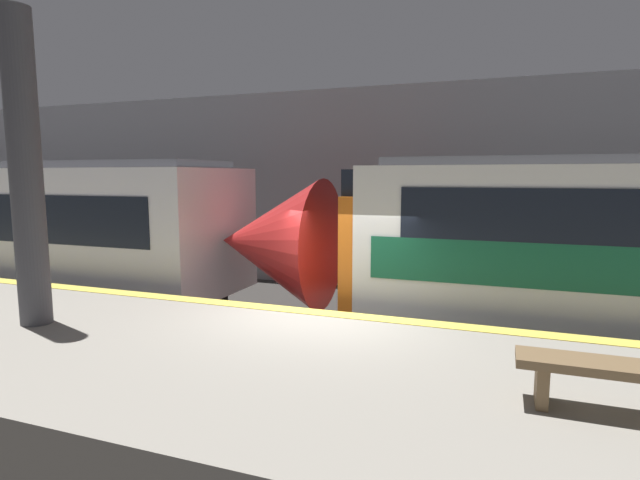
{
  "coord_description": "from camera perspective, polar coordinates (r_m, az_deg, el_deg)",
  "views": [
    {
      "loc": [
        2.43,
        -6.83,
        3.1
      ],
      "look_at": [
        -0.38,
        0.82,
        2.05
      ],
      "focal_mm": 28.0,
      "sensor_mm": 36.0,
      "label": 1
    }
  ],
  "objects": [
    {
      "name": "platform",
      "position": [
        5.96,
        -6.34,
        -18.02
      ],
      "size": [
        40.0,
        4.06,
        1.11
      ],
      "color": "gray",
      "rests_on": "ground"
    },
    {
      "name": "ground_plane",
      "position": [
        7.88,
        0.54,
        -15.78
      ],
      "size": [
        120.0,
        120.0,
        0.0
      ],
      "primitive_type": "plane",
      "color": "#33302D"
    },
    {
      "name": "station_rear_barrier",
      "position": [
        13.52,
        9.83,
        5.69
      ],
      "size": [
        50.0,
        0.15,
        5.46
      ],
      "color": "#939399",
      "rests_on": "ground"
    },
    {
      "name": "support_pillar_near",
      "position": [
        7.66,
        -30.59,
        6.83
      ],
      "size": [
        0.4,
        0.4,
        4.13
      ],
      "color": "#47474C",
      "rests_on": "platform"
    },
    {
      "name": "platform_bench",
      "position": [
        4.97,
        30.32,
        -13.23
      ],
      "size": [
        1.5,
        0.4,
        0.45
      ],
      "color": "brown",
      "rests_on": "platform"
    }
  ]
}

